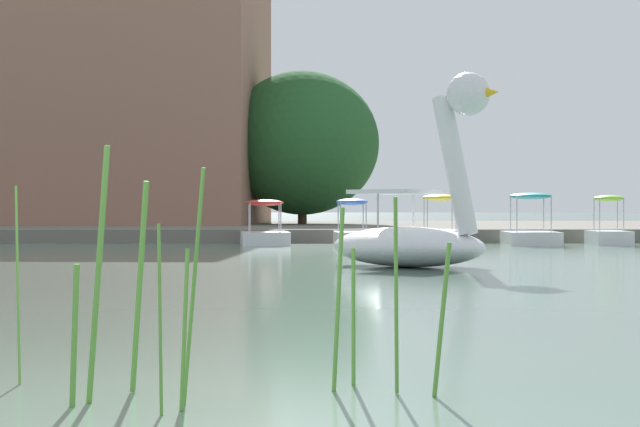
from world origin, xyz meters
TOP-DOWN VIEW (x-y plane):
  - ground_plane at (0.00, 0.00)m, footprint 451.35×451.35m
  - shore_bank_far at (0.00, 39.31)m, footprint 144.33×21.86m
  - swan_boat at (3.76, 14.58)m, footprint 3.72×3.49m
  - pedal_boat_red at (0.66, 26.95)m, footprint 1.58×2.41m
  - pedal_boat_blue at (3.32, 26.71)m, footprint 1.06×1.91m
  - pedal_boat_yellow at (6.02, 26.75)m, footprint 1.38×2.38m
  - pedal_boat_teal at (8.80, 26.69)m, footprint 1.69×2.49m
  - pedal_boat_lime at (11.23, 26.71)m, footprint 1.22×2.06m
  - tree_willow_overhanging at (2.08, 40.39)m, footprint 9.39×9.38m
  - apartment_block at (-10.97, 42.59)m, footprint 23.30×13.60m
  - reed_clump_foreground at (0.70, 0.50)m, footprint 2.79×1.21m

SIDE VIEW (x-z plane):
  - ground_plane at x=0.00m, z-range 0.00..0.00m
  - shore_bank_far at x=0.00m, z-range 0.00..0.43m
  - pedal_boat_red at x=0.66m, z-range -0.32..1.07m
  - pedal_boat_yellow at x=6.02m, z-range -0.37..1.17m
  - pedal_boat_lime at x=11.23m, z-range -0.35..1.17m
  - pedal_boat_blue at x=3.32m, z-range -0.26..1.15m
  - pedal_boat_teal at x=8.80m, z-range -0.32..1.27m
  - reed_clump_foreground at x=0.70m, z-range -0.16..1.35m
  - swan_boat at x=3.76m, z-range -1.01..2.66m
  - tree_willow_overhanging at x=2.08m, z-range 0.63..7.22m
  - apartment_block at x=-10.97m, z-range 0.43..12.64m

